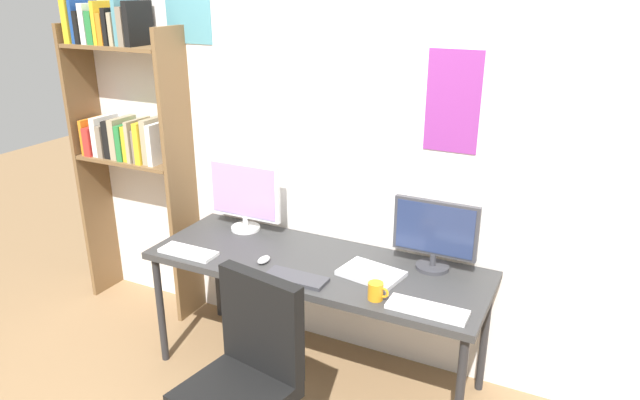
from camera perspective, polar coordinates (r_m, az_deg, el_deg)
wall_back at (r=3.39m, az=2.78°, el=5.31°), size 4.30×0.11×2.60m
desk at (r=3.26m, az=-0.39°, el=-6.96°), size 1.90×0.68×0.74m
bookshelf at (r=4.08m, az=-18.59°, el=7.43°), size 0.83×0.28×2.12m
monitor_left at (r=3.59m, az=-7.45°, el=0.58°), size 0.49×0.18×0.44m
monitor_right at (r=3.14m, az=11.22°, el=-3.22°), size 0.45×0.18×0.39m
keyboard_left at (r=3.41m, az=-12.81°, el=-5.00°), size 0.34×0.13×0.02m
keyboard_center at (r=3.05m, az=-2.36°, el=-7.66°), size 0.33×0.13×0.02m
keyboard_right at (r=2.82m, az=10.48°, el=-10.52°), size 0.38×0.13×0.02m
computer_mouse at (r=3.24m, az=-5.54°, el=-5.86°), size 0.06×0.10×0.03m
laptop_closed at (r=3.10m, az=5.04°, el=-7.18°), size 0.35×0.27×0.02m
coffee_mug at (r=2.87m, az=5.53°, el=-8.89°), size 0.11×0.08×0.09m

